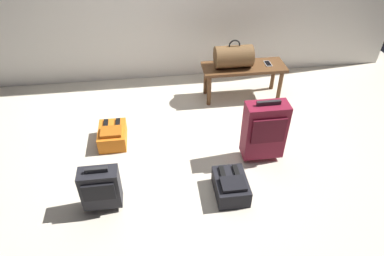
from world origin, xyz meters
TOP-DOWN VIEW (x-y plane):
  - ground_plane at (0.00, 0.00)m, footprint 6.60×6.60m
  - bench at (0.78, 0.92)m, footprint 1.00×0.36m
  - duffel_bag_brown at (0.64, 0.92)m, footprint 0.44×0.26m
  - cell_phone at (1.08, 0.93)m, footprint 0.07×0.14m
  - suitcase_upright_burgundy at (0.70, -0.21)m, footprint 0.40×0.22m
  - suitcase_small_charcoal at (-0.82, -0.65)m, footprint 0.32×0.18m
  - backpack_orange at (-0.79, 0.22)m, footprint 0.28×0.38m
  - backpack_dark at (0.29, -0.64)m, footprint 0.28×0.38m

SIDE VIEW (x-z plane):
  - ground_plane at x=0.00m, z-range 0.00..0.00m
  - backpack_orange at x=-0.79m, z-range -0.01..0.20m
  - backpack_dark at x=0.29m, z-range -0.01..0.20m
  - suitcase_small_charcoal at x=-0.82m, z-range 0.01..0.47m
  - suitcase_upright_burgundy at x=0.70m, z-range 0.01..0.68m
  - bench at x=0.78m, z-range 0.15..0.58m
  - cell_phone at x=1.08m, z-range 0.43..0.44m
  - duffel_bag_brown at x=0.64m, z-range 0.39..0.73m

